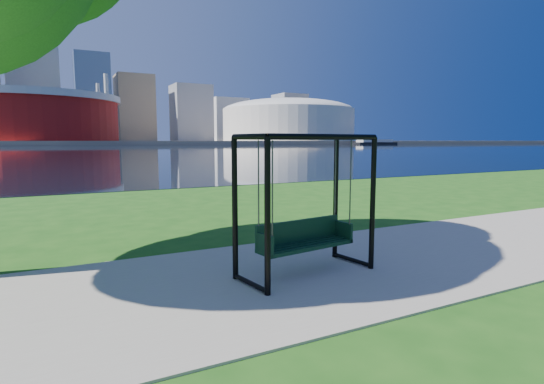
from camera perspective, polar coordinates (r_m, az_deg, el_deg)
ground at (r=6.98m, az=-1.49°, el=-10.30°), size 900.00×900.00×0.00m
path at (r=6.55m, az=0.48°, el=-11.32°), size 120.00×4.00×0.03m
river at (r=108.05m, az=-26.16°, el=5.12°), size 900.00×180.00×0.02m
far_bank at (r=312.00m, az=-27.23°, el=5.96°), size 900.00×228.00×2.00m
stadium at (r=241.40m, az=-29.64°, el=8.91°), size 83.00×83.00×32.00m
arena at (r=278.01m, az=2.21°, el=9.76°), size 84.00×84.00×26.56m
skyline at (r=327.14m, az=-28.36°, el=12.04°), size 392.00×66.00×96.50m
swing at (r=6.47m, az=4.51°, el=-2.17°), size 2.22×1.20×2.16m
barge at (r=252.45m, az=13.65°, el=6.54°), size 28.50×8.37×2.83m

